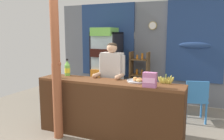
# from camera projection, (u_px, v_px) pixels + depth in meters

# --- Properties ---
(ground_plane) EXTENTS (7.70, 7.70, 0.00)m
(ground_plane) POSITION_uv_depth(u_px,v_px,m) (126.00, 124.00, 4.52)
(ground_plane) COLOR gray
(back_wall_curtained) EXTENTS (5.22, 0.22, 2.56)m
(back_wall_curtained) POSITION_uv_depth(u_px,v_px,m) (150.00, 51.00, 5.97)
(back_wall_curtained) COLOR slate
(back_wall_curtained) RESTS_ON ground
(stall_counter) EXTENTS (2.52, 0.47, 0.98)m
(stall_counter) POSITION_uv_depth(u_px,v_px,m) (106.00, 106.00, 3.80)
(stall_counter) COLOR brown
(stall_counter) RESTS_ON ground
(timber_post) EXTENTS (0.17, 0.15, 2.54)m
(timber_post) POSITION_uv_depth(u_px,v_px,m) (56.00, 67.00, 3.76)
(timber_post) COLOR #995133
(timber_post) RESTS_ON ground
(drink_fridge) EXTENTS (0.67, 0.72, 1.90)m
(drink_fridge) POSITION_uv_depth(u_px,v_px,m) (106.00, 62.00, 5.91)
(drink_fridge) COLOR black
(drink_fridge) RESTS_ON ground
(bottle_shelf_rack) EXTENTS (0.48, 0.28, 1.31)m
(bottle_shelf_rack) POSITION_uv_depth(u_px,v_px,m) (139.00, 77.00, 5.83)
(bottle_shelf_rack) COLOR brown
(bottle_shelf_rack) RESTS_ON ground
(plastic_lawn_chair) EXTENTS (0.54, 0.54, 0.86)m
(plastic_lawn_chair) POSITION_uv_depth(u_px,v_px,m) (195.00, 98.00, 4.57)
(plastic_lawn_chair) COLOR #3884D6
(plastic_lawn_chair) RESTS_ON ground
(shopkeeper) EXTENTS (0.51, 0.42, 1.60)m
(shopkeeper) POSITION_uv_depth(u_px,v_px,m) (112.00, 75.00, 4.23)
(shopkeeper) COLOR #28282D
(shopkeeper) RESTS_ON ground
(soda_bottle_lime_soda) EXTENTS (0.10, 0.10, 0.32)m
(soda_bottle_lime_soda) POSITION_uv_depth(u_px,v_px,m) (67.00, 68.00, 4.29)
(soda_bottle_lime_soda) COLOR #75C64C
(soda_bottle_lime_soda) RESTS_ON stall_counter
(soda_bottle_orange_soda) EXTENTS (0.07, 0.07, 0.24)m
(soda_bottle_orange_soda) POSITION_uv_depth(u_px,v_px,m) (55.00, 72.00, 4.09)
(soda_bottle_orange_soda) COLOR orange
(soda_bottle_orange_soda) RESTS_ON stall_counter
(snack_box_wafer) EXTENTS (0.20, 0.11, 0.22)m
(snack_box_wafer) POSITION_uv_depth(u_px,v_px,m) (150.00, 80.00, 3.37)
(snack_box_wafer) COLOR #B76699
(snack_box_wafer) RESTS_ON stall_counter
(pastry_tray) EXTENTS (0.36, 0.36, 0.07)m
(pastry_tray) POSITION_uv_depth(u_px,v_px,m) (138.00, 81.00, 3.75)
(pastry_tray) COLOR #BCBCC1
(pastry_tray) RESTS_ON stall_counter
(banana_bunch) EXTENTS (0.27, 0.06, 0.16)m
(banana_bunch) POSITION_uv_depth(u_px,v_px,m) (166.00, 80.00, 3.60)
(banana_bunch) COLOR #CCC14C
(banana_bunch) RESTS_ON stall_counter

